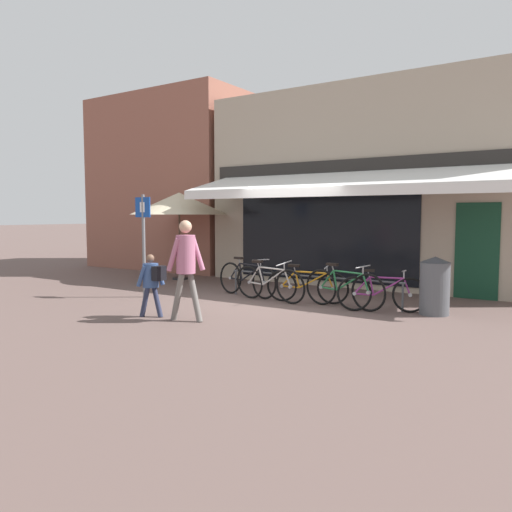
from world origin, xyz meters
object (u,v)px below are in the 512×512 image
object	(u,v)px
bicycle_purple	(382,293)
pedestrian_child	(152,278)
bicycle_black	(247,279)
pedestrian_adult	(186,259)
bicycle_green	(344,288)
litter_bin	(435,286)
bicycle_orange	(307,286)
bicycle_silver	(269,283)
parking_sign	(143,234)
cafe_parasol	(179,204)

from	to	relation	value
bicycle_purple	pedestrian_child	size ratio (longest dim) A/B	1.41
bicycle_black	pedestrian_adult	size ratio (longest dim) A/B	1.02
pedestrian_adult	pedestrian_child	distance (m)	0.82
bicycle_green	litter_bin	bearing A→B (deg)	19.79
bicycle_orange	bicycle_green	size ratio (longest dim) A/B	0.96
pedestrian_adult	litter_bin	world-z (taller)	pedestrian_adult
bicycle_silver	bicycle_orange	bearing A→B (deg)	25.96
bicycle_purple	pedestrian_child	xyz separation A→B (m)	(-3.27, -2.76, 0.34)
bicycle_green	bicycle_purple	bearing A→B (deg)	15.54
pedestrian_adult	parking_sign	size ratio (longest dim) A/B	0.77
bicycle_purple	pedestrian_adult	xyz separation A→B (m)	(-2.55, -2.67, 0.72)
bicycle_black	bicycle_purple	size ratio (longest dim) A/B	1.12
litter_bin	bicycle_black	bearing A→B (deg)	-177.78
bicycle_purple	pedestrian_adult	world-z (taller)	pedestrian_adult
bicycle_green	bicycle_black	bearing A→B (deg)	-175.28
bicycle_green	bicycle_purple	xyz separation A→B (m)	(0.73, 0.09, -0.04)
bicycle_purple	litter_bin	bearing A→B (deg)	-8.98
bicycle_silver	bicycle_orange	size ratio (longest dim) A/B	1.06
pedestrian_child	litter_bin	bearing A→B (deg)	-143.68
cafe_parasol	bicycle_purple	bearing A→B (deg)	-13.18
bicycle_silver	bicycle_green	distance (m)	1.64
bicycle_black	bicycle_silver	bearing A→B (deg)	-9.02
bicycle_purple	parking_sign	size ratio (longest dim) A/B	0.71
bicycle_silver	pedestrian_child	xyz separation A→B (m)	(-0.90, -2.54, 0.31)
bicycle_orange	cafe_parasol	size ratio (longest dim) A/B	0.63
pedestrian_child	parking_sign	xyz separation A→B (m)	(-1.72, 1.50, 0.70)
bicycle_purple	pedestrian_child	bearing A→B (deg)	-163.25
bicycle_silver	parking_sign	size ratio (longest dim) A/B	0.80
bicycle_silver	litter_bin	bearing A→B (deg)	14.63
bicycle_silver	pedestrian_child	bearing A→B (deg)	-102.95
bicycle_orange	litter_bin	size ratio (longest dim) A/B	1.61
pedestrian_adult	cafe_parasol	xyz separation A→B (m)	(-3.85, 4.17, 1.07)
litter_bin	parking_sign	distance (m)	6.16
bicycle_green	cafe_parasol	bearing A→B (deg)	173.02
parking_sign	bicycle_purple	bearing A→B (deg)	14.22
bicycle_black	pedestrian_child	distance (m)	2.86
pedestrian_adult	litter_bin	xyz separation A→B (m)	(3.47, 2.91, -0.54)
pedestrian_adult	pedestrian_child	size ratio (longest dim) A/B	1.53
bicycle_orange	pedestrian_adult	bearing A→B (deg)	-122.71
bicycle_silver	cafe_parasol	size ratio (longest dim) A/B	0.67
bicycle_black	parking_sign	xyz separation A→B (m)	(-1.85, -1.34, 1.01)
bicycle_orange	pedestrian_child	xyz separation A→B (m)	(-1.66, -2.80, 0.34)
bicycle_silver	parking_sign	xyz separation A→B (m)	(-2.62, -1.04, 1.01)
parking_sign	cafe_parasol	world-z (taller)	cafe_parasol
bicycle_purple	cafe_parasol	bearing A→B (deg)	143.40
bicycle_orange	cafe_parasol	xyz separation A→B (m)	(-4.79, 1.46, 1.78)
parking_sign	cafe_parasol	size ratio (longest dim) A/B	0.83
bicycle_silver	cafe_parasol	distance (m)	4.72
bicycle_green	cafe_parasol	xyz separation A→B (m)	(-5.67, 1.59, 1.75)
cafe_parasol	litter_bin	bearing A→B (deg)	-9.80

